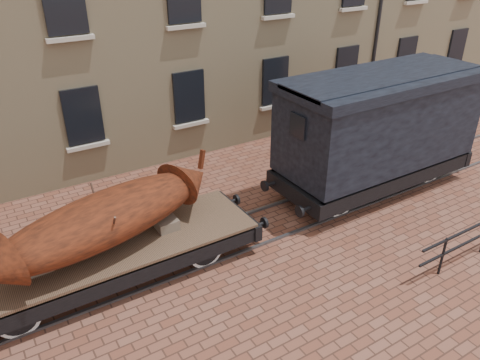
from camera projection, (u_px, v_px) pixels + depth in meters
ground at (243, 233)px, 12.34m from camera, size 90.00×90.00×0.00m
rail_track at (243, 232)px, 12.33m from camera, size 30.00×1.52×0.06m
flatcar_wagon at (109, 254)px, 10.37m from camera, size 7.55×2.05×1.14m
iron_boat at (105, 218)px, 9.96m from camera, size 5.76×2.83×1.42m
goods_van at (380, 120)px, 13.45m from camera, size 6.94×2.53×3.59m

